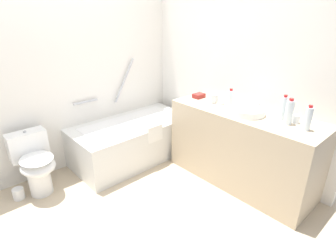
# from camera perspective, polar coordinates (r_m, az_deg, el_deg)

# --- Properties ---
(ground_plane) EXTENTS (4.10, 4.10, 0.00)m
(ground_plane) POSITION_cam_1_polar(r_m,az_deg,el_deg) (2.78, -9.59, -17.24)
(ground_plane) COLOR #C1AD8E
(wall_back_tiled) EXTENTS (3.50, 0.10, 2.33)m
(wall_back_tiled) POSITION_cam_1_polar(r_m,az_deg,el_deg) (3.29, -22.92, 10.53)
(wall_back_tiled) COLOR white
(wall_back_tiled) RESTS_ON ground_plane
(wall_right_mirror) EXTENTS (0.10, 2.72, 2.33)m
(wall_right_mirror) POSITION_cam_1_polar(r_m,az_deg,el_deg) (3.31, 13.21, 11.78)
(wall_right_mirror) COLOR white
(wall_right_mirror) RESTS_ON ground_plane
(bathtub) EXTENTS (1.53, 0.76, 1.22)m
(bathtub) POSITION_cam_1_polar(r_m,az_deg,el_deg) (3.50, -7.47, -2.68)
(bathtub) COLOR silver
(bathtub) RESTS_ON ground_plane
(toilet) EXTENTS (0.38, 0.53, 0.65)m
(toilet) POSITION_cam_1_polar(r_m,az_deg,el_deg) (3.11, -26.50, -6.91)
(toilet) COLOR white
(toilet) RESTS_ON ground_plane
(vanity_counter) EXTENTS (0.58, 1.60, 0.84)m
(vanity_counter) POSITION_cam_1_polar(r_m,az_deg,el_deg) (3.04, 15.27, -4.47)
(vanity_counter) COLOR tan
(vanity_counter) RESTS_ON ground_plane
(sink_basin) EXTENTS (0.33, 0.33, 0.07)m
(sink_basin) POSITION_cam_1_polar(r_m,az_deg,el_deg) (2.80, 16.62, 3.03)
(sink_basin) COLOR white
(sink_basin) RESTS_ON vanity_counter
(sink_faucet) EXTENTS (0.10, 0.15, 0.08)m
(sink_faucet) POSITION_cam_1_polar(r_m,az_deg,el_deg) (2.96, 18.66, 3.88)
(sink_faucet) COLOR silver
(sink_faucet) RESTS_ON vanity_counter
(water_bottle_0) EXTENTS (0.06, 0.06, 0.19)m
(water_bottle_0) POSITION_cam_1_polar(r_m,az_deg,el_deg) (2.99, 13.15, 5.83)
(water_bottle_0) COLOR silver
(water_bottle_0) RESTS_ON vanity_counter
(water_bottle_1) EXTENTS (0.07, 0.07, 0.24)m
(water_bottle_1) POSITION_cam_1_polar(r_m,az_deg,el_deg) (2.66, 24.41, 2.70)
(water_bottle_1) COLOR silver
(water_bottle_1) RESTS_ON vanity_counter
(water_bottle_2) EXTENTS (0.06, 0.06, 0.23)m
(water_bottle_2) POSITION_cam_1_polar(r_m,az_deg,el_deg) (2.59, 27.68, 1.40)
(water_bottle_2) COLOR silver
(water_bottle_2) RESTS_ON vanity_counter
(water_bottle_3) EXTENTS (0.06, 0.06, 0.25)m
(water_bottle_3) POSITION_cam_1_polar(r_m,az_deg,el_deg) (2.74, 23.40, 3.47)
(water_bottle_3) COLOR silver
(water_bottle_3) RESTS_ON vanity_counter
(drinking_glass_0) EXTENTS (0.08, 0.08, 0.10)m
(drinking_glass_0) POSITION_cam_1_polar(r_m,az_deg,el_deg) (3.07, 9.45, 5.80)
(drinking_glass_0) COLOR white
(drinking_glass_0) RESTS_ON vanity_counter
(drinking_glass_1) EXTENTS (0.06, 0.06, 0.08)m
(drinking_glass_1) POSITION_cam_1_polar(r_m,az_deg,el_deg) (2.74, 25.63, 1.33)
(drinking_glass_1) COLOR white
(drinking_glass_1) RESTS_ON vanity_counter
(drinking_glass_2) EXTENTS (0.07, 0.07, 0.08)m
(drinking_glass_2) POSITION_cam_1_polar(r_m,az_deg,el_deg) (3.15, 10.31, 5.97)
(drinking_glass_2) COLOR white
(drinking_glass_2) RESTS_ON vanity_counter
(drinking_glass_3) EXTENTS (0.06, 0.06, 0.08)m
(drinking_glass_3) POSITION_cam_1_polar(r_m,az_deg,el_deg) (3.04, 11.22, 5.28)
(drinking_glass_3) COLOR white
(drinking_glass_3) RESTS_ON vanity_counter
(amenity_basket) EXTENTS (0.14, 0.10, 0.05)m
(amenity_basket) POSITION_cam_1_polar(r_m,az_deg,el_deg) (3.24, 6.57, 6.44)
(amenity_basket) COLOR maroon
(amenity_basket) RESTS_ON vanity_counter
(toilet_paper_roll) EXTENTS (0.11, 0.11, 0.12)m
(toilet_paper_roll) POSITION_cam_1_polar(r_m,az_deg,el_deg) (3.24, -29.24, -12.46)
(toilet_paper_roll) COLOR white
(toilet_paper_roll) RESTS_ON ground_plane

